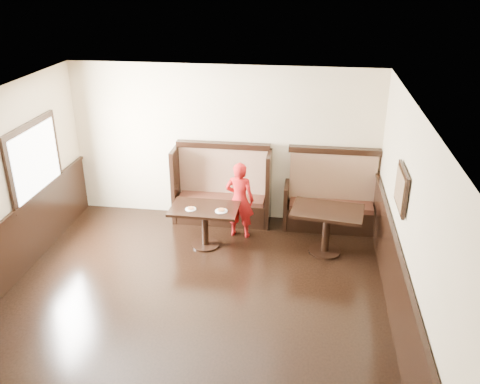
% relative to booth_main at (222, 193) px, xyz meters
% --- Properties ---
extents(ground, '(7.00, 7.00, 0.00)m').
position_rel_booth_main_xyz_m(ground, '(0.00, -3.30, -0.53)').
color(ground, black).
rests_on(ground, ground).
extents(room_shell, '(7.00, 7.00, 7.00)m').
position_rel_booth_main_xyz_m(room_shell, '(-0.30, -3.01, 0.14)').
color(room_shell, beige).
rests_on(room_shell, ground).
extents(booth_main, '(1.75, 0.72, 1.45)m').
position_rel_booth_main_xyz_m(booth_main, '(0.00, 0.00, 0.00)').
color(booth_main, black).
rests_on(booth_main, ground).
extents(booth_neighbor, '(1.65, 0.72, 1.45)m').
position_rel_booth_main_xyz_m(booth_neighbor, '(1.95, -0.00, -0.05)').
color(booth_neighbor, black).
rests_on(booth_neighbor, ground).
extents(table_main, '(1.12, 0.71, 0.71)m').
position_rel_booth_main_xyz_m(table_main, '(-0.13, -0.99, 0.01)').
color(table_main, black).
rests_on(table_main, ground).
extents(table_neighbor, '(1.21, 0.88, 0.77)m').
position_rel_booth_main_xyz_m(table_neighbor, '(1.86, -0.93, 0.05)').
color(table_neighbor, black).
rests_on(table_neighbor, ground).
extents(child, '(0.52, 0.37, 1.35)m').
position_rel_booth_main_xyz_m(child, '(0.40, -0.57, 0.15)').
color(child, '#A51112').
rests_on(child, ground).
extents(pizza_plate_left, '(0.18, 0.18, 0.03)m').
position_rel_booth_main_xyz_m(pizza_plate_left, '(-0.33, -1.09, 0.19)').
color(pizza_plate_left, white).
rests_on(pizza_plate_left, table_main).
extents(pizza_plate_right, '(0.20, 0.20, 0.04)m').
position_rel_booth_main_xyz_m(pizza_plate_right, '(0.17, -1.09, 0.19)').
color(pizza_plate_right, white).
rests_on(pizza_plate_right, table_main).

